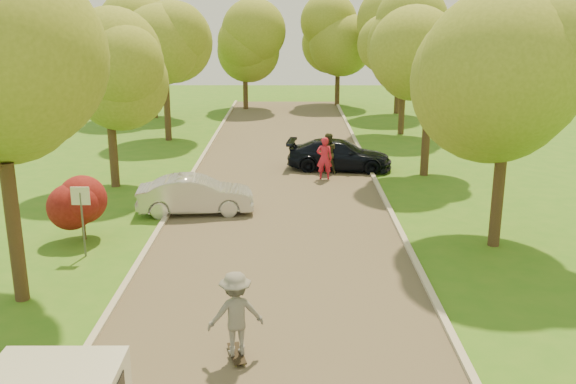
{
  "coord_description": "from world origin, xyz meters",
  "views": [
    {
      "loc": [
        0.39,
        -14.06,
        7.15
      ],
      "look_at": [
        0.3,
        6.56,
        1.3
      ],
      "focal_mm": 40.0,
      "sensor_mm": 36.0,
      "label": 1
    }
  ],
  "objects_px": {
    "dark_sedan": "(339,155)",
    "person_olive": "(328,153)",
    "silver_sedan": "(196,195)",
    "skateboarder": "(236,314)",
    "longboard": "(237,354)",
    "person_striped": "(324,158)",
    "street_sign": "(81,207)"
  },
  "relations": [
    {
      "from": "longboard",
      "to": "person_striped",
      "type": "relative_size",
      "value": 0.52
    },
    {
      "from": "street_sign",
      "to": "longboard",
      "type": "xyz_separation_m",
      "value": [
        5.04,
        -5.86,
        -1.46
      ]
    },
    {
      "from": "street_sign",
      "to": "person_striped",
      "type": "distance_m",
      "value": 11.98
    },
    {
      "from": "dark_sedan",
      "to": "skateboarder",
      "type": "distance_m",
      "value": 17.21
    },
    {
      "from": "silver_sedan",
      "to": "skateboarder",
      "type": "xyz_separation_m",
      "value": [
        2.32,
        -10.19,
        0.35
      ]
    },
    {
      "from": "street_sign",
      "to": "skateboarder",
      "type": "distance_m",
      "value": 7.75
    },
    {
      "from": "silver_sedan",
      "to": "dark_sedan",
      "type": "height_order",
      "value": "dark_sedan"
    },
    {
      "from": "skateboarder",
      "to": "person_olive",
      "type": "relative_size",
      "value": 1.0
    },
    {
      "from": "person_striped",
      "to": "skateboarder",
      "type": "bearing_deg",
      "value": 82.93
    },
    {
      "from": "dark_sedan",
      "to": "person_olive",
      "type": "height_order",
      "value": "person_olive"
    },
    {
      "from": "person_striped",
      "to": "person_olive",
      "type": "distance_m",
      "value": 1.14
    },
    {
      "from": "silver_sedan",
      "to": "skateboarder",
      "type": "height_order",
      "value": "skateboarder"
    },
    {
      "from": "street_sign",
      "to": "skateboarder",
      "type": "height_order",
      "value": "street_sign"
    },
    {
      "from": "silver_sedan",
      "to": "longboard",
      "type": "relative_size",
      "value": 4.26
    },
    {
      "from": "street_sign",
      "to": "dark_sedan",
      "type": "distance_m",
      "value": 13.9
    },
    {
      "from": "street_sign",
      "to": "skateboarder",
      "type": "relative_size",
      "value": 1.18
    },
    {
      "from": "person_olive",
      "to": "skateboarder",
      "type": "bearing_deg",
      "value": 81.03
    },
    {
      "from": "skateboarder",
      "to": "person_olive",
      "type": "distance_m",
      "value": 16.43
    },
    {
      "from": "street_sign",
      "to": "person_olive",
      "type": "relative_size",
      "value": 1.18
    },
    {
      "from": "street_sign",
      "to": "dark_sedan",
      "type": "relative_size",
      "value": 0.45
    },
    {
      "from": "dark_sedan",
      "to": "longboard",
      "type": "height_order",
      "value": "dark_sedan"
    },
    {
      "from": "dark_sedan",
      "to": "silver_sedan",
      "type": "bearing_deg",
      "value": 146.9
    },
    {
      "from": "person_striped",
      "to": "dark_sedan",
      "type": "bearing_deg",
      "value": -110.98
    },
    {
      "from": "person_striped",
      "to": "person_olive",
      "type": "xyz_separation_m",
      "value": [
        0.2,
        1.12,
        -0.02
      ]
    },
    {
      "from": "longboard",
      "to": "person_olive",
      "type": "xyz_separation_m",
      "value": [
        2.81,
        16.19,
        0.82
      ]
    },
    {
      "from": "silver_sedan",
      "to": "longboard",
      "type": "xyz_separation_m",
      "value": [
        2.32,
        -10.19,
        -0.59
      ]
    },
    {
      "from": "dark_sedan",
      "to": "person_olive",
      "type": "relative_size",
      "value": 2.62
    },
    {
      "from": "silver_sedan",
      "to": "dark_sedan",
      "type": "xyz_separation_m",
      "value": [
        5.72,
        6.68,
        0.01
      ]
    },
    {
      "from": "silver_sedan",
      "to": "skateboarder",
      "type": "bearing_deg",
      "value": -172.8
    },
    {
      "from": "person_olive",
      "to": "silver_sedan",
      "type": "bearing_deg",
      "value": 50.35
    },
    {
      "from": "longboard",
      "to": "skateboarder",
      "type": "xyz_separation_m",
      "value": [
        0.0,
        0.0,
        0.94
      ]
    },
    {
      "from": "street_sign",
      "to": "silver_sedan",
      "type": "xyz_separation_m",
      "value": [
        2.73,
        4.32,
        -0.87
      ]
    }
  ]
}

